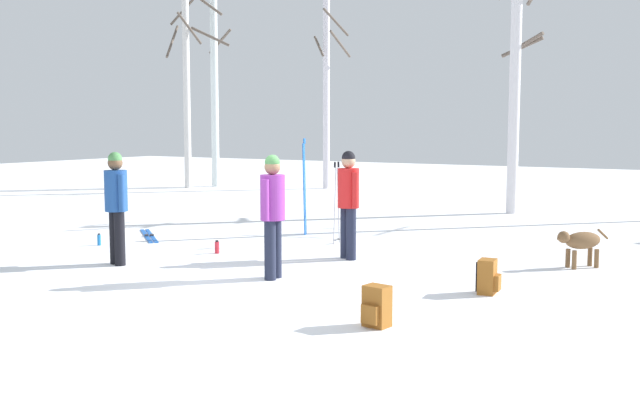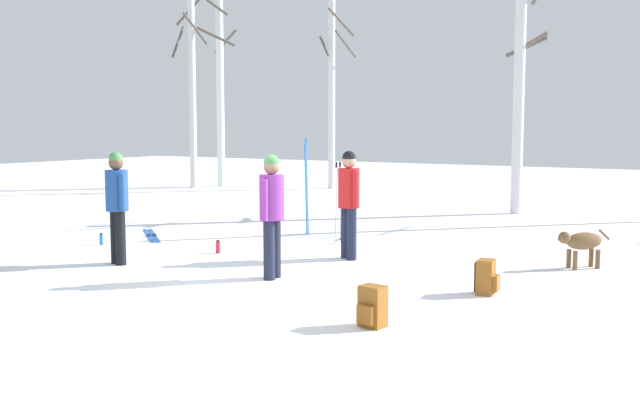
{
  "view_description": "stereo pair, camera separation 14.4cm",
  "coord_description": "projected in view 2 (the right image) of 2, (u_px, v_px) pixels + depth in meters",
  "views": [
    {
      "loc": [
        5.63,
        -7.54,
        2.12
      ],
      "look_at": [
        0.07,
        1.9,
        1.0
      ],
      "focal_mm": 41.35,
      "sensor_mm": 36.0,
      "label": 1
    },
    {
      "loc": [
        5.76,
        -7.47,
        2.12
      ],
      "look_at": [
        0.07,
        1.9,
        1.0
      ],
      "focal_mm": 41.35,
      "sensor_mm": 36.0,
      "label": 2
    }
  ],
  "objects": [
    {
      "name": "water_bottle_1",
      "position": [
        218.0,
        247.0,
        12.2
      ],
      "size": [
        0.08,
        0.08,
        0.22
      ],
      "color": "red",
      "rests_on": "ground_plane"
    },
    {
      "name": "backpack_1",
      "position": [
        372.0,
        307.0,
        7.74
      ],
      "size": [
        0.29,
        0.31,
        0.44
      ],
      "color": "#99591E",
      "rests_on": "ground_plane"
    },
    {
      "name": "birch_tree_0",
      "position": [
        192.0,
        81.0,
        24.61
      ],
      "size": [
        1.26,
        1.32,
        6.88
      ],
      "color": "silver",
      "rests_on": "ground_plane"
    },
    {
      "name": "ground_plane",
      "position": [
        239.0,
        289.0,
        9.54
      ],
      "size": [
        60.0,
        60.0,
        0.0
      ],
      "primitive_type": "plane",
      "color": "white"
    },
    {
      "name": "ski_pair_lying_0",
      "position": [
        152.0,
        235.0,
        14.1
      ],
      "size": [
        1.45,
        1.29,
        0.05
      ],
      "color": "blue",
      "rests_on": "ground_plane"
    },
    {
      "name": "person_2",
      "position": [
        272.0,
        208.0,
        10.1
      ],
      "size": [
        0.34,
        0.52,
        1.72
      ],
      "color": "#1E2338",
      "rests_on": "ground_plane"
    },
    {
      "name": "ski_pair_planted_0",
      "position": [
        307.0,
        187.0,
        14.11
      ],
      "size": [
        0.09,
        0.25,
        1.87
      ],
      "color": "blue",
      "rests_on": "ground_plane"
    },
    {
      "name": "person_1",
      "position": [
        117.0,
        200.0,
        11.16
      ],
      "size": [
        0.49,
        0.34,
        1.72
      ],
      "color": "black",
      "rests_on": "ground_plane"
    },
    {
      "name": "dog",
      "position": [
        581.0,
        243.0,
        10.87
      ],
      "size": [
        0.64,
        0.7,
        0.57
      ],
      "color": "brown",
      "rests_on": "ground_plane"
    },
    {
      "name": "birch_tree_1",
      "position": [
        220.0,
        76.0,
        25.15
      ],
      "size": [
        1.6,
        1.6,
        7.46
      ],
      "color": "silver",
      "rests_on": "ground_plane"
    },
    {
      "name": "backpack_0",
      "position": [
        487.0,
        278.0,
        9.22
      ],
      "size": [
        0.3,
        0.28,
        0.44
      ],
      "color": "#99591E",
      "rests_on": "ground_plane"
    },
    {
      "name": "water_bottle_0",
      "position": [
        101.0,
        239.0,
        13.04
      ],
      "size": [
        0.06,
        0.06,
        0.21
      ],
      "color": "#1E72BF",
      "rests_on": "ground_plane"
    },
    {
      "name": "birch_tree_2",
      "position": [
        331.0,
        74.0,
        24.25
      ],
      "size": [
        1.56,
        1.38,
        7.34
      ],
      "color": "silver",
      "rests_on": "ground_plane"
    },
    {
      "name": "birch_tree_3",
      "position": [
        520.0,
        84.0,
        17.39
      ],
      "size": [
        1.16,
        1.11,
        6.09
      ],
      "color": "silver",
      "rests_on": "ground_plane"
    },
    {
      "name": "person_0",
      "position": [
        349.0,
        198.0,
        11.59
      ],
      "size": [
        0.46,
        0.34,
        1.72
      ],
      "color": "#1E2338",
      "rests_on": "ground_plane"
    },
    {
      "name": "ski_poles_0",
      "position": [
        338.0,
        200.0,
        13.13
      ],
      "size": [
        0.07,
        0.23,
        1.47
      ],
      "color": "#B2B2BC",
      "rests_on": "ground_plane"
    }
  ]
}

